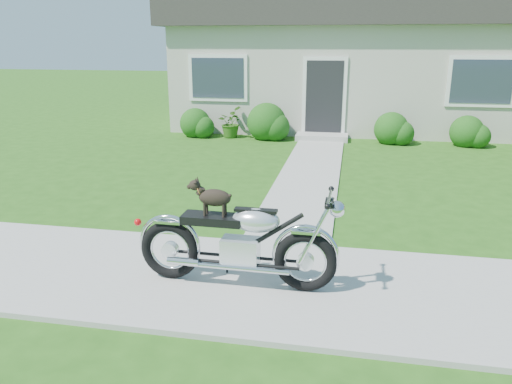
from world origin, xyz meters
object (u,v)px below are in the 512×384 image
at_px(house, 378,56).
at_px(potted_plant_left, 230,122).
at_px(motorcycle_with_dog, 239,241).
at_px(potted_plant_right, 399,131).

relative_size(house, potted_plant_left, 15.01).
bearing_deg(potted_plant_left, motorcycle_with_dog, -75.52).
bearing_deg(house, motorcycle_with_dog, -98.54).
distance_m(potted_plant_right, motorcycle_with_dog, 9.01).
bearing_deg(motorcycle_with_dog, potted_plant_right, 75.67).
height_order(potted_plant_left, potted_plant_right, potted_plant_left).
bearing_deg(potted_plant_left, potted_plant_right, 0.00).
distance_m(house, potted_plant_right, 3.93).
height_order(potted_plant_right, motorcycle_with_dog, motorcycle_with_dog).
relative_size(potted_plant_left, potted_plant_right, 1.25).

